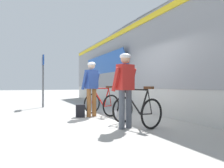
# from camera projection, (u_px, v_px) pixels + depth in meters

# --- Properties ---
(ground_plane) EXTENTS (80.00, 80.00, 0.00)m
(ground_plane) POSITION_uv_depth(u_px,v_px,m) (110.00, 119.00, 6.44)
(ground_plane) COLOR #A09E99
(train_car) EXTENTS (3.30, 18.11, 3.88)m
(train_car) POSITION_uv_depth(u_px,v_px,m) (163.00, 63.00, 9.31)
(train_car) COLOR gray
(train_car) RESTS_ON ground
(cyclist_near_in_blue) EXTENTS (0.66, 0.46, 1.76)m
(cyclist_near_in_blue) POSITION_uv_depth(u_px,v_px,m) (91.00, 84.00, 6.85)
(cyclist_near_in_blue) COLOR #935B2D
(cyclist_near_in_blue) RESTS_ON ground
(cyclist_far_in_red) EXTENTS (0.66, 0.41, 1.76)m
(cyclist_far_in_red) POSITION_uv_depth(u_px,v_px,m) (125.00, 83.00, 5.00)
(cyclist_far_in_red) COLOR #4C515B
(cyclist_far_in_red) RESTS_ON ground
(bicycle_near_red) EXTENTS (1.03, 1.25, 0.99)m
(bicycle_near_red) POSITION_uv_depth(u_px,v_px,m) (101.00, 103.00, 7.23)
(bicycle_near_red) COLOR black
(bicycle_near_red) RESTS_ON ground
(bicycle_far_black) EXTENTS (0.96, 1.22, 0.99)m
(bicycle_far_black) POSITION_uv_depth(u_px,v_px,m) (136.00, 110.00, 5.29)
(bicycle_far_black) COLOR black
(bicycle_far_black) RESTS_ON ground
(backpack_on_platform) EXTENTS (0.32, 0.25, 0.40)m
(backpack_on_platform) POSITION_uv_depth(u_px,v_px,m) (80.00, 111.00, 6.71)
(backpack_on_platform) COLOR black
(backpack_on_platform) RESTS_ON ground
(water_bottle_near_the_bikes) EXTENTS (0.08, 0.08, 0.22)m
(water_bottle_near_the_bikes) POSITION_uv_depth(u_px,v_px,m) (116.00, 114.00, 6.59)
(water_bottle_near_the_bikes) COLOR silver
(water_bottle_near_the_bikes) RESTS_ON ground
(platform_sign_post) EXTENTS (0.08, 0.70, 2.40)m
(platform_sign_post) POSITION_uv_depth(u_px,v_px,m) (43.00, 72.00, 9.69)
(platform_sign_post) COLOR #595B60
(platform_sign_post) RESTS_ON ground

